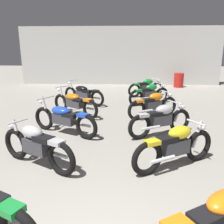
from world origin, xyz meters
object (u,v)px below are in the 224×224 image
Objects in this scene: motorcycle_right_row_1 at (175,146)px; motorcycle_right_row_2 at (161,119)px; motorcycle_left_row_3 at (74,103)px; motorcycle_right_row_3 at (153,105)px; motorcycle_left_row_1 at (36,145)px; motorcycle_left_row_4 at (83,94)px; motorcycle_right_row_5 at (146,87)px; motorcycle_left_row_2 at (64,118)px; motorcycle_right_row_0 at (221,219)px; oil_drum at (179,80)px; motorcycle_right_row_4 at (150,94)px.

motorcycle_right_row_1 is 0.98× the size of motorcycle_right_row_2.
motorcycle_left_row_3 is 1.01× the size of motorcycle_right_row_2.
motorcycle_right_row_1 and motorcycle_right_row_3 have the same top height.
motorcycle_left_row_1 is 4.46m from motorcycle_right_row_3.
motorcycle_left_row_1 is 0.94× the size of motorcycle_left_row_4.
motorcycle_left_row_1 is 7.75m from motorcycle_right_row_5.
motorcycle_left_row_4 is at bearing 91.34° from motorcycle_left_row_2.
motorcycle_right_row_1 is at bearing -90.45° from motorcycle_right_row_5.
motorcycle_left_row_1 is at bearing -110.99° from motorcycle_right_row_5.
motorcycle_left_row_2 is at bearing 146.74° from motorcycle_right_row_1.
motorcycle_right_row_0 is 1.09× the size of motorcycle_right_row_1.
motorcycle_right_row_0 reaches higher than oil_drum.
motorcycle_right_row_2 is at bearing 90.60° from motorcycle_right_row_1.
motorcycle_right_row_0 is 5.48m from motorcycle_right_row_3.
motorcycle_right_row_4 is 0.98× the size of motorcycle_right_row_5.
motorcycle_right_row_5 is at bearing 33.10° from motorcycle_left_row_4.
motorcycle_left_row_1 and motorcycle_right_row_1 have the same top height.
motorcycle_left_row_2 reaches higher than motorcycle_right_row_3.
motorcycle_left_row_4 is at bearing -136.62° from oil_drum.
motorcycle_right_row_4 is at bearing 88.08° from motorcycle_right_row_3.
motorcycle_right_row_4 is at bearing 89.08° from motorcycle_right_row_2.
motorcycle_left_row_2 is 1.09× the size of motorcycle_left_row_3.
motorcycle_left_row_4 is 6.84m from oil_drum.
motorcycle_right_row_5 is at bearing 69.01° from motorcycle_left_row_1.
motorcycle_right_row_5 is (0.06, 7.13, 0.00)m from motorcycle_right_row_1.
motorcycle_left_row_1 is 1.01× the size of motorcycle_right_row_4.
motorcycle_left_row_2 is at bearing -126.15° from motorcycle_right_row_4.
motorcycle_right_row_1 is at bearing 92.50° from motorcycle_right_row_0.
motorcycle_left_row_4 is at bearing -146.90° from motorcycle_right_row_5.
oil_drum is (4.98, 6.40, -0.03)m from motorcycle_left_row_3.
motorcycle_left_row_3 is at bearing 176.58° from motorcycle_right_row_3.
motorcycle_right_row_0 is at bearing -100.14° from oil_drum.
oil_drum is at bearing 59.44° from motorcycle_left_row_2.
motorcycle_left_row_3 is 6.31m from motorcycle_right_row_0.
motorcycle_right_row_2 is at bearing -90.92° from motorcycle_right_row_4.
motorcycle_left_row_4 reaches higher than oil_drum.
motorcycle_left_row_2 is (0.07, 1.84, -0.01)m from motorcycle_left_row_1.
motorcycle_left_row_4 is 1.05× the size of motorcycle_right_row_2.
motorcycle_right_row_0 is at bearing -89.63° from motorcycle_right_row_4.
motorcycle_left_row_4 is 5.97m from motorcycle_right_row_1.
motorcycle_right_row_2 is at bearing -52.66° from motorcycle_left_row_4.
motorcycle_left_row_4 reaches higher than motorcycle_right_row_2.
motorcycle_right_row_0 is 1.07× the size of motorcycle_right_row_2.
motorcycle_right_row_1 and motorcycle_right_row_5 have the same top height.
motorcycle_right_row_2 is 3.65m from motorcycle_right_row_4.
motorcycle_right_row_4 is 1.72m from motorcycle_right_row_5.
motorcycle_right_row_2 is at bearing 91.61° from motorcycle_right_row_0.
motorcycle_right_row_4 is at bearing 89.57° from motorcycle_right_row_1.
motorcycle_right_row_4 is (0.04, 5.41, 0.00)m from motorcycle_right_row_1.
motorcycle_left_row_3 is 4.49m from motorcycle_right_row_5.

